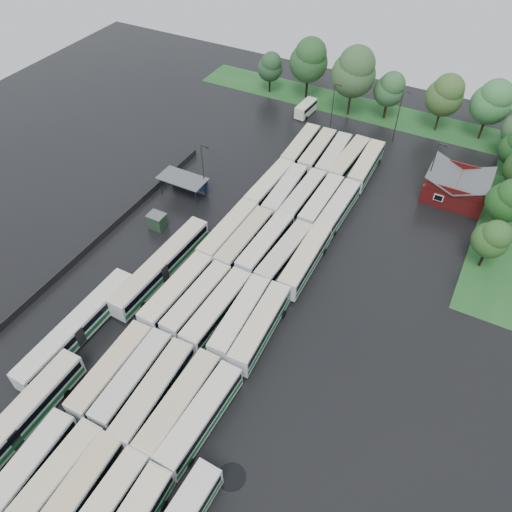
% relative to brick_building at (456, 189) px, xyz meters
% --- Properties ---
extents(ground, '(160.00, 160.00, 0.00)m').
position_rel_brick_building_xyz_m(ground, '(-24.00, -42.77, -1.87)').
color(ground, black).
rests_on(ground, ground).
extents(brick_building, '(10.07, 8.60, 5.39)m').
position_rel_brick_building_xyz_m(brick_building, '(0.00, 0.00, 0.00)').
color(brick_building, maroon).
rests_on(brick_building, ground).
extents(wash_shed, '(8.20, 4.20, 3.58)m').
position_rel_brick_building_xyz_m(wash_shed, '(-41.20, -20.74, 1.12)').
color(wash_shed, '#2D2D30').
rests_on(wash_shed, ground).
extents(utility_hut, '(2.70, 2.20, 2.62)m').
position_rel_brick_building_xyz_m(utility_hut, '(-40.20, -30.17, -0.55)').
color(utility_hut, '#1B3320').
rests_on(utility_hut, ground).
extents(grass_strip_north, '(80.00, 10.00, 0.01)m').
position_rel_brick_building_xyz_m(grass_strip_north, '(-22.00, 22.03, -1.86)').
color(grass_strip_north, '#1D521F').
rests_on(grass_strip_north, ground).
extents(west_fence, '(0.10, 50.00, 1.20)m').
position_rel_brick_building_xyz_m(west_fence, '(-46.20, -34.77, -1.27)').
color(west_fence, '#2D2D30').
rests_on(west_fence, ground).
extents(bus_r0c0, '(3.45, 13.28, 3.66)m').
position_rel_brick_building_xyz_m(bus_r0c0, '(-28.23, -69.09, 0.15)').
color(bus_r0c0, silver).
rests_on(bus_r0c0, ground).
extents(bus_r0c1, '(2.81, 13.05, 3.63)m').
position_rel_brick_building_xyz_m(bus_r0c1, '(-25.03, -68.50, 0.13)').
color(bus_r0c1, silver).
rests_on(bus_r0c1, ground).
extents(bus_r0c2, '(3.43, 13.37, 3.69)m').
position_rel_brick_building_xyz_m(bus_r0c2, '(-22.08, -68.68, 0.16)').
color(bus_r0c2, silver).
rests_on(bus_r0c2, ground).
extents(bus_r1c0, '(3.09, 13.10, 3.63)m').
position_rel_brick_building_xyz_m(bus_r1c0, '(-28.26, -55.38, 0.13)').
color(bus_r1c0, silver).
rests_on(bus_r1c0, ground).
extents(bus_r1c1, '(3.27, 13.03, 3.60)m').
position_rel_brick_building_xyz_m(bus_r1c1, '(-25.32, -55.07, 0.11)').
color(bus_r1c1, silver).
rests_on(bus_r1c1, ground).
extents(bus_r1c2, '(3.51, 13.61, 3.75)m').
position_rel_brick_building_xyz_m(bus_r1c2, '(-22.03, -55.47, 0.20)').
color(bus_r1c2, silver).
rests_on(bus_r1c2, ground).
extents(bus_r1c3, '(2.94, 13.50, 3.75)m').
position_rel_brick_building_xyz_m(bus_r1c3, '(-18.64, -55.32, 0.20)').
color(bus_r1c3, silver).
rests_on(bus_r1c3, ground).
extents(bus_r1c4, '(3.15, 13.39, 3.71)m').
position_rel_brick_building_xyz_m(bus_r1c4, '(-15.69, -55.48, 0.17)').
color(bus_r1c4, silver).
rests_on(bus_r1c4, ground).
extents(bus_r2c0, '(3.29, 13.57, 3.75)m').
position_rel_brick_building_xyz_m(bus_r2c0, '(-28.40, -41.53, 0.20)').
color(bus_r2c0, silver).
rests_on(bus_r2c0, ground).
extents(bus_r2c1, '(3.17, 13.01, 3.60)m').
position_rel_brick_building_xyz_m(bus_r2c1, '(-25.22, -41.50, 0.11)').
color(bus_r2c1, silver).
rests_on(bus_r2c1, ground).
extents(bus_r2c2, '(3.17, 13.42, 3.72)m').
position_rel_brick_building_xyz_m(bus_r2c2, '(-22.01, -41.64, 0.18)').
color(bus_r2c2, silver).
rests_on(bus_r2c2, ground).
extents(bus_r2c3, '(3.44, 13.19, 3.64)m').
position_rel_brick_building_xyz_m(bus_r2c3, '(-18.69, -41.30, 0.13)').
color(bus_r2c3, silver).
rests_on(bus_r2c3, ground).
extents(bus_r2c4, '(3.42, 13.45, 3.71)m').
position_rel_brick_building_xyz_m(bus_r2c4, '(-15.68, -41.37, 0.18)').
color(bus_r2c4, silver).
rests_on(bus_r2c4, ground).
extents(bus_r3c0, '(3.11, 13.58, 3.77)m').
position_rel_brick_building_xyz_m(bus_r3c0, '(-28.34, -27.82, 0.21)').
color(bus_r3c0, silver).
rests_on(bus_r3c0, ground).
extents(bus_r3c1, '(3.00, 13.24, 3.67)m').
position_rel_brick_building_xyz_m(bus_r3c1, '(-25.35, -28.16, 0.15)').
color(bus_r3c1, silver).
rests_on(bus_r3c1, ground).
extents(bus_r3c2, '(3.16, 13.39, 3.71)m').
position_rel_brick_building_xyz_m(bus_r3c2, '(-22.07, -27.62, 0.17)').
color(bus_r3c2, silver).
rests_on(bus_r3c2, ground).
extents(bus_r3c3, '(3.42, 13.14, 3.62)m').
position_rel_brick_building_xyz_m(bus_r3c3, '(-18.73, -28.05, 0.13)').
color(bus_r3c3, silver).
rests_on(bus_r3c3, ground).
extents(bus_r3c4, '(3.14, 13.58, 3.77)m').
position_rel_brick_building_xyz_m(bus_r3c4, '(-15.52, -27.72, 0.21)').
color(bus_r3c4, silver).
rests_on(bus_r3c4, ground).
extents(bus_r4c0, '(3.10, 13.16, 3.64)m').
position_rel_brick_building_xyz_m(bus_r4c0, '(-28.21, -14.21, 0.14)').
color(bus_r4c0, silver).
rests_on(bus_r4c0, ground).
extents(bus_r4c1, '(3.29, 13.26, 3.66)m').
position_rel_brick_building_xyz_m(bus_r4c1, '(-25.09, -14.64, 0.15)').
color(bus_r4c1, silver).
rests_on(bus_r4c1, ground).
extents(bus_r4c2, '(2.91, 12.95, 3.60)m').
position_rel_brick_building_xyz_m(bus_r4c2, '(-21.95, -14.34, 0.11)').
color(bus_r4c2, silver).
rests_on(bus_r4c2, ground).
extents(bus_r4c3, '(2.81, 13.01, 3.62)m').
position_rel_brick_building_xyz_m(bus_r4c3, '(-18.67, -14.34, 0.13)').
color(bus_r4c3, silver).
rests_on(bus_r4c3, ground).
extents(bus_r4c4, '(2.92, 13.18, 3.66)m').
position_rel_brick_building_xyz_m(bus_r4c4, '(-15.65, -14.64, 0.15)').
color(bus_r4c4, silver).
rests_on(bus_r4c4, ground).
extents(bus_r5c0, '(3.26, 13.09, 3.62)m').
position_rel_brick_building_xyz_m(bus_r5c0, '(-28.46, -0.89, 0.12)').
color(bus_r5c0, silver).
rests_on(bus_r5c0, ground).
extents(bus_r5c1, '(3.13, 12.96, 3.59)m').
position_rel_brick_building_xyz_m(bus_r5c1, '(-25.14, -0.77, 0.11)').
color(bus_r5c1, silver).
rests_on(bus_r5c1, ground).
extents(bus_r5c2, '(3.31, 13.05, 3.60)m').
position_rel_brick_building_xyz_m(bus_r5c2, '(-21.86, -0.90, 0.12)').
color(bus_r5c2, silver).
rests_on(bus_r5c2, ground).
extents(bus_r5c3, '(3.38, 13.42, 3.70)m').
position_rel_brick_building_xyz_m(bus_r5c3, '(-18.98, -0.83, 0.17)').
color(bus_r5c3, silver).
rests_on(bus_r5c3, ground).
extents(bus_r5c4, '(3.11, 13.26, 3.67)m').
position_rel_brick_building_xyz_m(bus_r5c4, '(-15.68, -0.75, 0.16)').
color(bus_r5c4, silver).
rests_on(bus_r5c4, ground).
extents(artic_bus_west_a, '(2.90, 19.45, 3.61)m').
position_rel_brick_building_xyz_m(artic_bus_west_a, '(-33.09, -66.05, 0.13)').
color(artic_bus_west_a, silver).
rests_on(artic_bus_west_a, ground).
extents(artic_bus_west_b, '(3.42, 19.73, 3.65)m').
position_rel_brick_building_xyz_m(artic_bus_west_b, '(-33.23, -38.45, 0.16)').
color(artic_bus_west_b, silver).
rests_on(artic_bus_west_b, ground).
extents(artic_bus_west_c, '(2.98, 19.43, 3.60)m').
position_rel_brick_building_xyz_m(artic_bus_west_c, '(-36.24, -52.49, 0.13)').
color(artic_bus_west_c, silver).
rests_on(artic_bus_west_c, ground).
extents(minibus, '(2.69, 6.24, 2.66)m').
position_rel_brick_building_xyz_m(minibus, '(-34.00, 14.00, -0.39)').
color(minibus, white).
rests_on(minibus, ground).
extents(tree_north_0, '(5.58, 5.58, 9.24)m').
position_rel_brick_building_xyz_m(tree_north_0, '(-45.29, 19.56, 4.08)').
color(tree_north_0, black).
rests_on(tree_north_0, ground).
extents(tree_north_1, '(8.14, 8.14, 13.48)m').
position_rel_brick_building_xyz_m(tree_north_1, '(-36.84, 20.94, 6.81)').
color(tree_north_1, black).
rests_on(tree_north_1, ground).
extents(tree_north_2, '(8.94, 8.94, 14.80)m').
position_rel_brick_building_xyz_m(tree_north_2, '(-25.95, 18.26, 7.66)').
color(tree_north_2, '#2F2318').
rests_on(tree_north_2, ground).
extents(tree_north_3, '(6.21, 6.21, 10.29)m').
position_rel_brick_building_xyz_m(tree_north_3, '(-18.70, 20.35, 4.75)').
color(tree_north_3, black).
rests_on(tree_north_3, ground).
extents(tree_north_4, '(7.24, 7.24, 11.98)m').
position_rel_brick_building_xyz_m(tree_north_4, '(-8.05, 20.74, 5.85)').
color(tree_north_4, '#392719').
rests_on(tree_north_4, ground).
extents(tree_north_5, '(7.54, 7.54, 12.48)m').
position_rel_brick_building_xyz_m(tree_north_5, '(0.42, 21.53, 6.17)').
color(tree_north_5, black).
rests_on(tree_north_5, ground).
extents(tree_east_0, '(5.23, 5.23, 8.66)m').
position_rel_brick_building_xyz_m(tree_east_0, '(7.24, -14.66, 3.70)').
color(tree_east_0, black).
rests_on(tree_east_0, ground).
extents(tree_east_1, '(6.17, 6.17, 10.23)m').
position_rel_brick_building_xyz_m(tree_east_1, '(7.83, -5.94, 4.71)').
color(tree_east_1, black).
rests_on(tree_east_1, ground).
extents(lamp_post_ne, '(1.62, 0.32, 10.53)m').
position_rel_brick_building_xyz_m(lamp_post_ne, '(-4.44, -1.90, 4.25)').
color(lamp_post_ne, '#2D2D30').
rests_on(lamp_post_ne, ground).
extents(lamp_post_nw, '(1.57, 0.31, 10.22)m').
position_rel_brick_building_xyz_m(lamp_post_nw, '(-37.78, -19.58, 4.07)').
color(lamp_post_nw, '#2D2D30').
rests_on(lamp_post_nw, ground).
extents(lamp_post_back_w, '(1.43, 0.28, 9.28)m').
position_rel_brick_building_xyz_m(lamp_post_back_w, '(-27.36, 11.87, 3.52)').
color(lamp_post_back_w, '#2D2D30').
rests_on(lamp_post_back_w, ground).
extents(lamp_post_back_e, '(1.67, 0.32, 10.82)m').
position_rel_brick_building_xyz_m(lamp_post_back_e, '(-14.39, 12.41, 4.41)').
color(lamp_post_back_e, '#2D2D30').
rests_on(lamp_post_back_e, ground).
extents(puddle_0, '(4.58, 4.58, 0.01)m').
position_rel_brick_building_xyz_m(puddle_0, '(-28.70, -61.42, -1.86)').
color(puddle_0, black).
rests_on(puddle_0, ground).
extents(puddle_2, '(7.44, 7.44, 0.01)m').
position_rel_brick_building_xyz_m(puddle_2, '(-30.55, -43.20, -1.86)').
color(puddle_2, black).
rests_on(puddle_2, ground).
extents(puddle_3, '(2.99, 2.99, 0.01)m').
position_rel_brick_building_xyz_m(puddle_3, '(-17.53, -45.28, -1.86)').
color(puddle_3, black).
rests_on(puddle_3, ground).
extents(puddle_4, '(3.09, 3.09, 0.01)m').
position_rel_brick_building_xyz_m(puddle_4, '(-9.93, -58.80, -1.86)').
color(puddle_4, black).
rests_on(puddle_4, ground).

